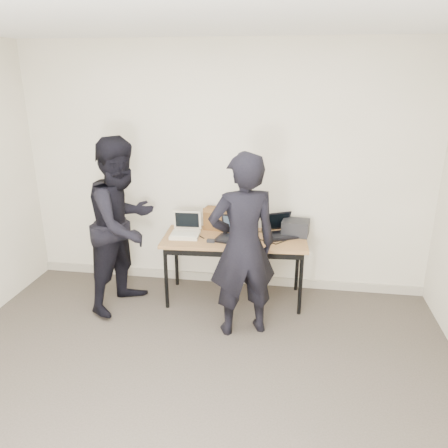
% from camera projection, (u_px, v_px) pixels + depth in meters
% --- Properties ---
extents(room, '(4.60, 4.60, 2.80)m').
position_uv_depth(room, '(168.00, 247.00, 2.67)').
color(room, '#443C34').
rests_on(room, ground).
extents(desk, '(1.53, 0.73, 0.72)m').
position_uv_depth(desk, '(234.00, 243.00, 4.60)').
color(desk, olive).
rests_on(desk, ground).
extents(laptop_beige, '(0.31, 0.30, 0.24)m').
position_uv_depth(laptop_beige, '(186.00, 231.00, 4.63)').
color(laptop_beige, beige).
rests_on(laptop_beige, desk).
extents(laptop_center, '(0.36, 0.36, 0.24)m').
position_uv_depth(laptop_center, '(233.00, 234.00, 4.53)').
color(laptop_center, black).
rests_on(laptop_center, desk).
extents(laptop_right, '(0.42, 0.42, 0.23)m').
position_uv_depth(laptop_right, '(280.00, 230.00, 4.63)').
color(laptop_right, black).
rests_on(laptop_right, desk).
extents(leather_satchel, '(0.38, 0.23, 0.25)m').
position_uv_depth(leather_satchel, '(221.00, 219.00, 4.77)').
color(leather_satchel, '#593717').
rests_on(leather_satchel, desk).
extents(tissue, '(0.14, 0.11, 0.08)m').
position_uv_depth(tissue, '(224.00, 205.00, 4.72)').
color(tissue, white).
rests_on(tissue, leather_satchel).
extents(equipment_box, '(0.31, 0.27, 0.16)m').
position_uv_depth(equipment_box, '(296.00, 227.00, 4.64)').
color(equipment_box, black).
rests_on(equipment_box, desk).
extents(power_brick, '(0.08, 0.05, 0.03)m').
position_uv_depth(power_brick, '(211.00, 241.00, 4.45)').
color(power_brick, black).
rests_on(power_brick, desk).
extents(cables, '(1.15, 0.41, 0.01)m').
position_uv_depth(cables, '(244.00, 237.00, 4.57)').
color(cables, silver).
rests_on(cables, desk).
extents(person_typist, '(0.74, 0.62, 1.74)m').
position_uv_depth(person_typist, '(243.00, 247.00, 3.95)').
color(person_typist, black).
rests_on(person_typist, ground).
extents(person_observer, '(0.93, 1.05, 1.79)m').
position_uv_depth(person_observer, '(123.00, 225.00, 4.44)').
color(person_observer, black).
rests_on(person_observer, ground).
extents(baseboard, '(4.50, 0.03, 0.10)m').
position_uv_depth(baseboard, '(224.00, 278.00, 5.19)').
color(baseboard, '#A69D89').
rests_on(baseboard, ground).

